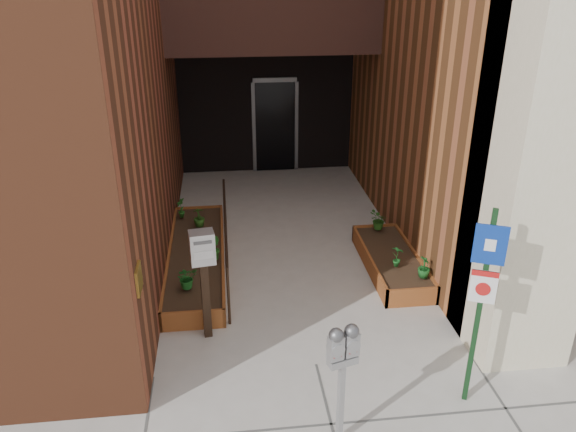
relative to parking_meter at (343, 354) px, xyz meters
name	(u,v)px	position (x,y,z in m)	size (l,w,h in m)	color
ground	(316,365)	(-0.04, 1.21, -1.11)	(80.00, 80.00, 0.00)	#9E9991
planter_left	(197,259)	(-1.59, 3.91, -0.97)	(0.90, 3.60, 0.30)	brown
planter_right	(391,262)	(1.56, 3.41, -0.97)	(0.80, 2.20, 0.30)	brown
handrail	(225,225)	(-1.09, 3.86, -0.36)	(0.04, 3.34, 0.90)	black
parking_meter	(343,354)	(0.00, 0.00, 0.00)	(0.33, 0.20, 1.43)	#98989A
sign_post	(482,290)	(1.55, 0.41, 0.36)	(0.31, 0.15, 2.39)	#123317
payment_dropbox	(203,263)	(-1.39, 1.98, 0.01)	(0.34, 0.27, 1.55)	black
shrub_left_a	(187,278)	(-1.67, 2.75, -0.64)	(0.30, 0.30, 0.33)	#1C621F
shrub_left_b	(214,248)	(-1.29, 3.57, -0.62)	(0.21, 0.21, 0.38)	#22611B
shrub_left_c	(199,217)	(-1.55, 4.82, -0.63)	(0.20, 0.20, 0.35)	#244F16
shrub_left_d	(181,208)	(-1.89, 5.24, -0.62)	(0.19, 0.19, 0.37)	#1F621C
shrub_right_a	(424,267)	(1.81, 2.64, -0.64)	(0.19, 0.19, 0.33)	#164E1B
shrub_right_b	(397,256)	(1.50, 2.99, -0.63)	(0.19, 0.19, 0.36)	#195A1F
shrub_right_c	(379,220)	(1.57, 4.31, -0.64)	(0.30, 0.30, 0.34)	#265A19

